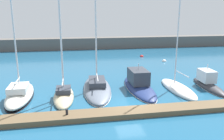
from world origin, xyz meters
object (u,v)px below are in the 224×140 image
object	(u,v)px
sailboat_slate_third	(97,87)
sailboat_white_fifth	(178,88)
motorboat_charcoal_sixth	(208,83)
dock_bollard	(67,112)
sailboat_sand_second	(64,95)
motorboat_navy_fourth	(139,84)
mooring_buoy_red	(142,57)
mooring_buoy_white	(164,62)
sailboat_ivory_nearest	(20,94)

from	to	relation	value
sailboat_slate_third	sailboat_white_fifth	distance (m)	8.74
motorboat_charcoal_sixth	dock_bollard	xyz separation A→B (m)	(-15.41, -5.47, 0.20)
sailboat_sand_second	motorboat_navy_fourth	distance (m)	8.15
sailboat_slate_third	sailboat_sand_second	bearing A→B (deg)	122.11
sailboat_slate_third	dock_bollard	bearing A→B (deg)	158.95
dock_bollard	motorboat_charcoal_sixth	bearing A→B (deg)	19.53
sailboat_white_fifth	mooring_buoy_red	distance (m)	19.42
sailboat_sand_second	mooring_buoy_red	distance (m)	24.15
sailboat_slate_third	sailboat_white_fifth	xyz separation A→B (m)	(8.61, -1.53, -0.07)
mooring_buoy_white	dock_bollard	xyz separation A→B (m)	(-16.08, -19.58, 0.65)
motorboat_navy_fourth	motorboat_charcoal_sixth	world-z (taller)	motorboat_navy_fourth
sailboat_sand_second	motorboat_navy_fourth	size ratio (longest dim) A/B	1.17
sailboat_white_fifth	dock_bollard	size ratio (longest dim) A/B	31.88
sailboat_slate_third	motorboat_charcoal_sixth	world-z (taller)	sailboat_slate_third
sailboat_ivory_nearest	sailboat_white_fifth	world-z (taller)	sailboat_ivory_nearest
motorboat_navy_fourth	sailboat_white_fifth	bearing A→B (deg)	-104.97
motorboat_navy_fourth	dock_bollard	distance (m)	9.89
mooring_buoy_red	sailboat_slate_third	bearing A→B (deg)	-120.58
motorboat_navy_fourth	motorboat_charcoal_sixth	distance (m)	7.81
sailboat_sand_second	dock_bollard	xyz separation A→B (m)	(0.37, -4.85, 0.34)
mooring_buoy_white	mooring_buoy_red	xyz separation A→B (m)	(-2.45, 4.95, 0.00)
motorboat_navy_fourth	dock_bollard	bearing A→B (deg)	129.01
sailboat_slate_third	sailboat_white_fifth	bearing A→B (deg)	-96.34
sailboat_slate_third	mooring_buoy_white	distance (m)	18.25
sailboat_white_fifth	sailboat_ivory_nearest	bearing A→B (deg)	87.93
sailboat_white_fifth	mooring_buoy_red	world-z (taller)	sailboat_white_fifth
sailboat_sand_second	mooring_buoy_red	bearing A→B (deg)	-35.15
sailboat_ivory_nearest	mooring_buoy_red	distance (m)	26.36
sailboat_sand_second	sailboat_white_fifth	distance (m)	12.10
sailboat_slate_third	motorboat_charcoal_sixth	distance (m)	12.37
sailboat_ivory_nearest	dock_bollard	distance (m)	7.11
dock_bollard	sailboat_white_fifth	bearing A→B (deg)	23.94
motorboat_charcoal_sixth	dock_bollard	distance (m)	16.36
sailboat_ivory_nearest	dock_bollard	xyz separation A→B (m)	(4.57, -5.45, 0.16)
sailboat_sand_second	motorboat_charcoal_sixth	xyz separation A→B (m)	(15.79, 0.62, 0.13)
motorboat_navy_fourth	mooring_buoy_white	xyz separation A→B (m)	(8.43, 13.31, -0.52)
dock_bollard	sailboat_slate_third	bearing A→B (deg)	65.20
sailboat_sand_second	mooring_buoy_red	xyz separation A→B (m)	(14.00, 19.68, -0.32)
sailboat_slate_third	motorboat_charcoal_sixth	size ratio (longest dim) A/B	2.40
motorboat_navy_fourth	mooring_buoy_red	bearing A→B (deg)	-18.47
sailboat_sand_second	sailboat_slate_third	bearing A→B (deg)	-61.36
sailboat_white_fifth	motorboat_charcoal_sixth	size ratio (longest dim) A/B	2.09
dock_bollard	mooring_buoy_red	bearing A→B (deg)	60.95
sailboat_white_fifth	dock_bollard	distance (m)	12.83
sailboat_ivory_nearest	sailboat_white_fifth	xyz separation A→B (m)	(16.28, -0.25, -0.25)
sailboat_sand_second	dock_bollard	bearing A→B (deg)	-175.30
motorboat_navy_fourth	dock_bollard	xyz separation A→B (m)	(-7.64, -6.27, 0.13)
motorboat_navy_fourth	mooring_buoy_white	distance (m)	15.77
motorboat_navy_fourth	motorboat_charcoal_sixth	bearing A→B (deg)	-96.20
motorboat_navy_fourth	mooring_buoy_white	size ratio (longest dim) A/B	11.61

